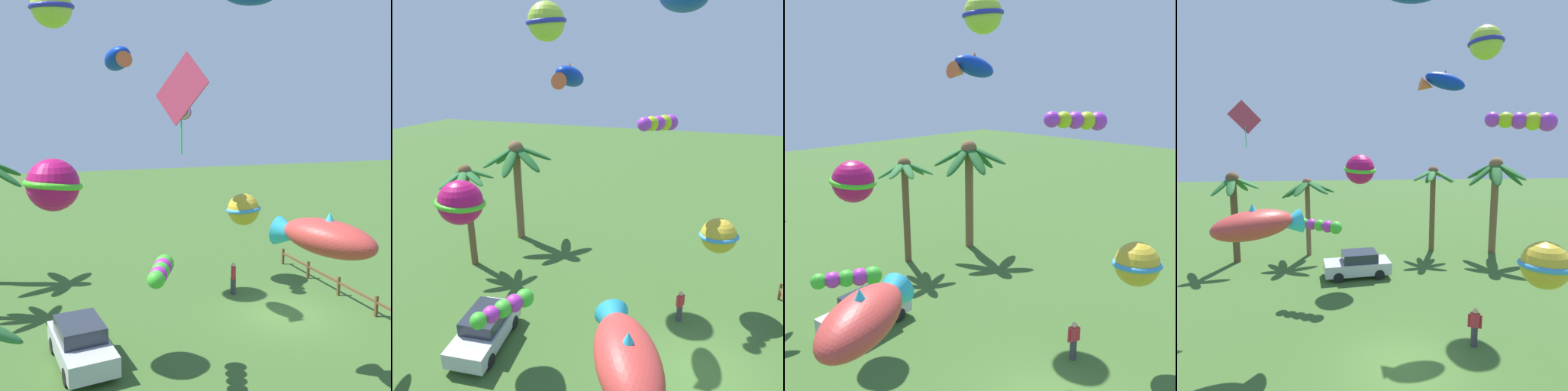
# 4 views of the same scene
# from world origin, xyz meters

# --- Properties ---
(palm_tree_0) EXTENTS (4.17, 4.35, 6.90)m
(palm_tree_0) POSITION_xyz_m (8.81, 12.58, 5.18)
(palm_tree_0) COLOR brown
(palm_tree_0) RESTS_ON ground
(palm_tree_2) EXTENTS (3.19, 3.15, 6.27)m
(palm_tree_2) POSITION_xyz_m (4.54, 13.51, 4.72)
(palm_tree_2) COLOR brown
(palm_tree_2) RESTS_ON ground
(parked_car_0) EXTENTS (4.07, 2.13, 1.51)m
(parked_car_0) POSITION_xyz_m (-1.19, 8.89, 0.75)
(parked_car_0) COLOR #BCBCC1
(parked_car_0) RESTS_ON ground
(spectator_0) EXTENTS (0.51, 0.36, 1.59)m
(spectator_0) POSITION_xyz_m (3.06, 1.07, 0.81)
(spectator_0) COLOR #38383D
(spectator_0) RESTS_ON ground
(kite_tube_1) EXTENTS (2.66, 1.63, 0.84)m
(kite_tube_1) POSITION_xyz_m (5.47, 2.90, 8.93)
(kite_tube_1) COLOR #AC34D6
(kite_ball_2) EXTENTS (2.59, 2.59, 1.68)m
(kite_ball_2) POSITION_xyz_m (4.93, -0.32, 3.82)
(kite_ball_2) COLOR gold
(kite_ball_3) EXTENTS (2.63, 2.64, 1.77)m
(kite_ball_3) POSITION_xyz_m (-0.98, 9.56, 6.39)
(kite_ball_3) COLOR #B9115A
(kite_fish_4) EXTENTS (3.64, 2.77, 1.47)m
(kite_fish_4) POSITION_xyz_m (-5.28, 1.88, 4.98)
(kite_fish_4) COLOR #CA3C35
(kite_tube_5) EXTENTS (2.28, 1.35, 0.69)m
(kite_tube_5) POSITION_xyz_m (-3.15, 6.47, 3.76)
(kite_tube_5) COLOR green
(kite_ball_7) EXTENTS (2.89, 2.89, 1.86)m
(kite_ball_7) POSITION_xyz_m (6.14, 8.88, 13.55)
(kite_ball_7) COLOR #B0D539
(kite_fish_8) EXTENTS (2.47, 1.09, 1.25)m
(kite_fish_8) POSITION_xyz_m (3.02, 6.50, 11.02)
(kite_fish_8) COLOR #0B32B4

